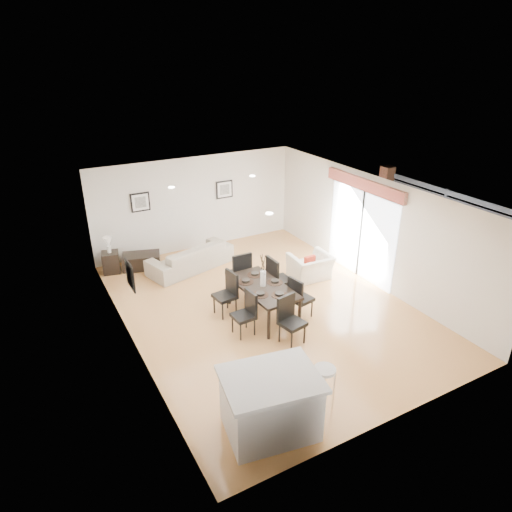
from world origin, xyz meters
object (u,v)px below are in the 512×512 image
dining_chair_head (289,317)px  bar_stool (324,374)px  sofa (190,257)px  dining_chair_wnear (247,311)px  coffee_table (141,261)px  kitchen_island (270,404)px  side_table (111,262)px  dining_chair_efar (277,277)px  dining_chair_enear (299,296)px  dining_table (263,289)px  dining_chair_wfar (228,291)px  dining_chair_foot (240,271)px  armchair (310,267)px

dining_chair_head → bar_stool: size_ratio=1.27×
sofa → dining_chair_wnear: dining_chair_wnear is taller
coffee_table → kitchen_island: bearing=-71.6°
dining_chair_wnear → bar_stool: dining_chair_wnear is taller
kitchen_island → side_table: bearing=107.4°
dining_chair_wnear → dining_chair_efar: 1.53m
dining_chair_enear → coffee_table: bearing=18.7°
sofa → bar_stool: (-0.02, -5.96, 0.34)m
dining_table → sofa: bearing=97.0°
dining_chair_wfar → dining_chair_head: (0.61, -1.56, 0.00)m
side_table → kitchen_island: size_ratio=0.35×
dining_chair_efar → dining_chair_head: (-0.63, -1.54, -0.04)m
sofa → dining_chair_foot: dining_chair_foot is taller
dining_table → bar_stool: size_ratio=2.31×
dining_chair_enear → dining_chair_foot: 1.68m
dining_chair_enear → dining_chair_efar: bearing=-9.8°
kitchen_island → dining_chair_head: bearing=60.3°
dining_table → dining_chair_head: (-0.02, -1.10, -0.10)m
coffee_table → dining_chair_efar: bearing=-37.3°
side_table → bar_stool: bar_stool is taller
dining_chair_wfar → side_table: bearing=-158.8°
armchair → kitchen_island: size_ratio=0.61×
dining_chair_wnear → dining_chair_efar: bearing=121.7°
sofa → kitchen_island: 6.05m
armchair → dining_chair_head: bearing=49.7°
dining_chair_head → kitchen_island: 2.41m
dining_chair_foot → side_table: bearing=-47.5°
dining_chair_wfar → dining_chair_head: size_ratio=0.99×
dining_table → dining_chair_head: 1.11m
side_table → dining_chair_wfar: bearing=-61.3°
dining_chair_enear → coffee_table: (-2.31, 4.13, -0.35)m
side_table → armchair: bearing=-32.6°
sofa → armchair: bearing=125.2°
dining_chair_efar → dining_chair_foot: bearing=42.5°
sofa → dining_chair_wfar: 2.56m
armchair → coffee_table: armchair is taller
dining_chair_head → bar_stool: bearing=-117.1°
coffee_table → kitchen_island: size_ratio=0.61×
bar_stool → dining_chair_wfar: bearing=91.3°
dining_chair_wnear → dining_chair_efar: dining_chair_efar is taller
sofa → coffee_table: sofa is taller
dining_chair_wnear → bar_stool: 2.53m
coffee_table → sofa: bearing=-13.0°
dining_chair_wfar → dining_chair_wnear: bearing=-7.7°
dining_chair_wfar → bar_stool: (0.08, -3.42, 0.12)m
dining_chair_wfar → side_table: size_ratio=1.76×
dining_chair_wnear → dining_chair_head: bearing=39.3°
side_table → bar_stool: bearing=-74.3°
dining_chair_foot → bar_stool: size_ratio=1.39×
armchair → dining_chair_wnear: bearing=31.9°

